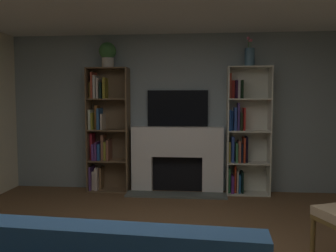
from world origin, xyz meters
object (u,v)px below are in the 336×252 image
(bookshelf_right, at_px, (243,134))
(potted_plant, at_px, (108,54))
(tv, at_px, (178,108))
(vase_with_flowers, at_px, (250,57))
(bookshelf_left, at_px, (104,131))
(fireplace, at_px, (177,158))

(bookshelf_right, xyz_separation_m, potted_plant, (-2.14, -0.04, 1.27))
(tv, height_order, vase_with_flowers, vase_with_flowers)
(bookshelf_right, height_order, potted_plant, potted_plant)
(tv, height_order, potted_plant, potted_plant)
(tv, distance_m, potted_plant, 1.42)
(bookshelf_left, bearing_deg, fireplace, 0.15)
(fireplace, bearing_deg, bookshelf_left, -179.85)
(tv, relative_size, bookshelf_right, 0.49)
(bookshelf_left, bearing_deg, bookshelf_right, 0.14)
(bookshelf_right, bearing_deg, tv, 175.31)
(bookshelf_left, relative_size, potted_plant, 4.95)
(tv, xyz_separation_m, vase_with_flowers, (1.11, -0.12, 0.80))
(vase_with_flowers, bearing_deg, bookshelf_left, 179.25)
(bookshelf_right, height_order, vase_with_flowers, vase_with_flowers)
(bookshelf_left, bearing_deg, vase_with_flowers, -0.75)
(fireplace, bearing_deg, potted_plant, -178.30)
(bookshelf_left, height_order, vase_with_flowers, vase_with_flowers)
(tv, distance_m, bookshelf_left, 1.26)
(fireplace, height_order, tv, tv)
(bookshelf_right, distance_m, potted_plant, 2.50)
(fireplace, distance_m, tv, 0.79)
(vase_with_flowers, bearing_deg, tv, 173.83)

